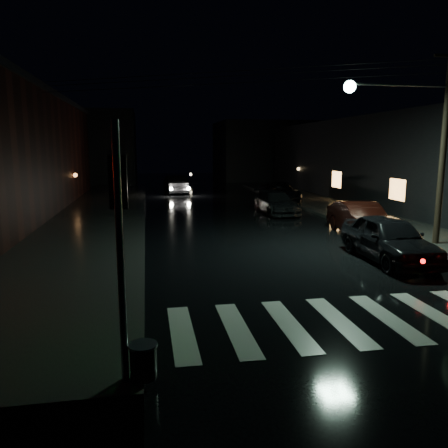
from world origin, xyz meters
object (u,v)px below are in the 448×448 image
parked_car_a (389,239)px  oncoming_car (175,184)px  parked_car_c (276,203)px  parked_car_d (280,192)px  parked_car_b (360,219)px

parked_car_a → oncoming_car: bearing=105.0°
parked_car_c → oncoming_car: oncoming_car is taller
parked_car_d → oncoming_car: oncoming_car is taller
parked_car_a → parked_car_c: bearing=94.6°
parked_car_a → oncoming_car: 25.06m
oncoming_car → parked_car_c: bearing=108.1°
parked_car_c → parked_car_d: bearing=68.7°
parked_car_c → oncoming_car: bearing=110.1°
parked_car_a → parked_car_c: size_ratio=1.03×
parked_car_d → oncoming_car: bearing=139.1°
parked_car_b → parked_car_d: size_ratio=0.86×
parked_car_b → oncoming_car: 21.17m
parked_car_b → parked_car_a: bearing=-101.0°
oncoming_car → parked_car_b: bearing=105.5°
parked_car_a → parked_car_d: bearing=87.5°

